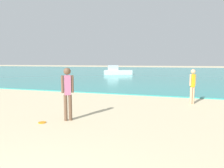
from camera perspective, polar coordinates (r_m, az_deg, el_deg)
water at (r=41.81m, az=15.12°, el=3.32°), size 160.00×60.00×0.06m
person_standing at (r=6.94m, az=-12.16°, el=-1.84°), size 0.34×0.28×1.76m
frisbee at (r=7.08m, az=-18.74°, el=-10.03°), size 0.24×0.24×0.03m
person_distant at (r=10.15m, az=21.37°, el=-0.09°), size 0.29×0.28×1.61m
boat_near at (r=30.43m, az=1.35°, el=3.50°), size 4.23×2.92×1.38m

